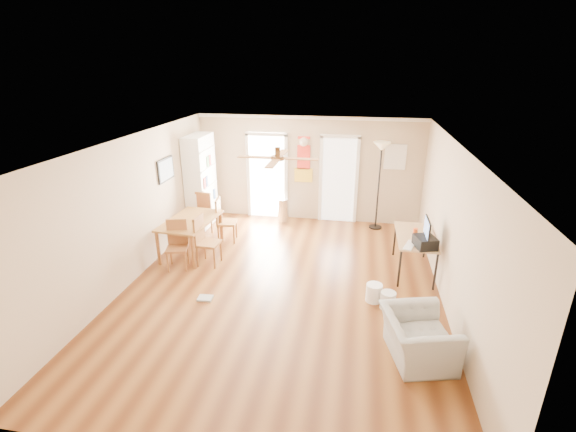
% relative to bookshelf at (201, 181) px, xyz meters
% --- Properties ---
extents(floor, '(7.00, 7.00, 0.00)m').
position_rel_bookshelf_xyz_m(floor, '(2.51, -2.67, -1.11)').
color(floor, brown).
rests_on(floor, ground).
extents(ceiling, '(5.50, 7.00, 0.00)m').
position_rel_bookshelf_xyz_m(ceiling, '(2.51, -2.67, 1.49)').
color(ceiling, silver).
rests_on(ceiling, floor).
extents(wall_back, '(5.50, 0.04, 2.60)m').
position_rel_bookshelf_xyz_m(wall_back, '(2.51, 0.83, 0.19)').
color(wall_back, beige).
rests_on(wall_back, floor).
extents(wall_front, '(5.50, 0.04, 2.60)m').
position_rel_bookshelf_xyz_m(wall_front, '(2.51, -6.17, 0.19)').
color(wall_front, beige).
rests_on(wall_front, floor).
extents(wall_left, '(0.04, 7.00, 2.60)m').
position_rel_bookshelf_xyz_m(wall_left, '(-0.24, -2.67, 0.19)').
color(wall_left, beige).
rests_on(wall_left, floor).
extents(wall_right, '(0.04, 7.00, 2.60)m').
position_rel_bookshelf_xyz_m(wall_right, '(5.26, -2.67, 0.19)').
color(wall_right, beige).
rests_on(wall_right, floor).
extents(crown_molding, '(5.50, 7.00, 0.08)m').
position_rel_bookshelf_xyz_m(crown_molding, '(2.51, -2.67, 1.45)').
color(crown_molding, white).
rests_on(crown_molding, wall_back).
extents(kitchen_doorway, '(0.90, 0.10, 2.10)m').
position_rel_bookshelf_xyz_m(kitchen_doorway, '(1.46, 0.81, -0.06)').
color(kitchen_doorway, white).
rests_on(kitchen_doorway, wall_back).
extents(bathroom_doorway, '(0.80, 0.10, 2.10)m').
position_rel_bookshelf_xyz_m(bathroom_doorway, '(3.26, 0.81, -0.06)').
color(bathroom_doorway, white).
rests_on(bathroom_doorway, wall_back).
extents(wall_decal, '(0.46, 0.03, 1.10)m').
position_rel_bookshelf_xyz_m(wall_decal, '(2.38, 0.81, 0.44)').
color(wall_decal, red).
rests_on(wall_decal, wall_back).
extents(ac_grille, '(0.50, 0.04, 0.60)m').
position_rel_bookshelf_xyz_m(ac_grille, '(4.56, 0.80, 0.59)').
color(ac_grille, white).
rests_on(ac_grille, wall_back).
extents(framed_poster, '(0.04, 0.66, 0.48)m').
position_rel_bookshelf_xyz_m(framed_poster, '(-0.22, -1.27, 0.59)').
color(framed_poster, black).
rests_on(framed_poster, wall_left).
extents(ceiling_fan, '(1.24, 1.24, 0.20)m').
position_rel_bookshelf_xyz_m(ceiling_fan, '(2.51, -2.97, 1.32)').
color(ceiling_fan, '#593819').
rests_on(ceiling_fan, ceiling).
extents(bookshelf, '(0.62, 1.06, 2.21)m').
position_rel_bookshelf_xyz_m(bookshelf, '(0.00, 0.00, 0.00)').
color(bookshelf, white).
rests_on(bookshelf, floor).
extents(dining_table, '(0.99, 1.53, 0.74)m').
position_rel_bookshelf_xyz_m(dining_table, '(0.36, -1.57, -0.74)').
color(dining_table, olive).
rests_on(dining_table, floor).
extents(dining_chair_right_a, '(0.46, 0.46, 0.98)m').
position_rel_bookshelf_xyz_m(dining_chair_right_a, '(0.91, -0.87, -0.61)').
color(dining_chair_right_a, '#A76B36').
rests_on(dining_chair_right_a, floor).
extents(dining_chair_right_b, '(0.43, 0.43, 1.00)m').
position_rel_bookshelf_xyz_m(dining_chair_right_b, '(0.91, -2.02, -0.60)').
color(dining_chair_right_b, '#986431').
rests_on(dining_chair_right_b, floor).
extents(dining_chair_near, '(0.48, 0.48, 0.95)m').
position_rel_bookshelf_xyz_m(dining_chair_near, '(0.37, -2.30, -0.63)').
color(dining_chair_near, '#986331').
rests_on(dining_chair_near, floor).
extents(dining_chair_far, '(0.46, 0.46, 0.98)m').
position_rel_bookshelf_xyz_m(dining_chair_far, '(0.26, -0.32, -0.61)').
color(dining_chair_far, '#AC6237').
rests_on(dining_chair_far, floor).
extents(trash_can, '(0.34, 0.34, 0.60)m').
position_rel_bookshelf_xyz_m(trash_can, '(1.92, 0.49, -0.80)').
color(trash_can, silver).
rests_on(trash_can, floor).
extents(torchiere_lamp, '(0.46, 0.46, 2.09)m').
position_rel_bookshelf_xyz_m(torchiere_lamp, '(4.22, 0.49, -0.06)').
color(torchiere_lamp, black).
rests_on(torchiere_lamp, floor).
extents(computer_desk, '(0.69, 1.39, 0.74)m').
position_rel_bookshelf_xyz_m(computer_desk, '(4.86, -1.62, -0.73)').
color(computer_desk, tan).
rests_on(computer_desk, floor).
extents(imac, '(0.12, 0.54, 0.50)m').
position_rel_bookshelf_xyz_m(imac, '(4.98, -2.04, -0.11)').
color(imac, black).
rests_on(imac, computer_desk).
extents(keyboard, '(0.28, 0.47, 0.02)m').
position_rel_bookshelf_xyz_m(keyboard, '(4.71, -2.09, -0.35)').
color(keyboard, white).
rests_on(keyboard, computer_desk).
extents(printer, '(0.43, 0.46, 0.20)m').
position_rel_bookshelf_xyz_m(printer, '(4.96, -2.12, -0.26)').
color(printer, black).
rests_on(printer, computer_desk).
extents(orange_bottle, '(0.10, 0.10, 0.25)m').
position_rel_bookshelf_xyz_m(orange_bottle, '(4.81, -1.88, -0.24)').
color(orange_bottle, '#EC4D15').
rests_on(orange_bottle, computer_desk).
extents(wastebasket_a, '(0.33, 0.33, 0.31)m').
position_rel_bookshelf_xyz_m(wastebasket_a, '(4.12, -2.82, -0.95)').
color(wastebasket_a, white).
rests_on(wastebasket_a, floor).
extents(wastebasket_b, '(0.32, 0.32, 0.29)m').
position_rel_bookshelf_xyz_m(wastebasket_b, '(4.34, -3.00, -0.96)').
color(wastebasket_b, silver).
rests_on(wastebasket_b, floor).
extents(floor_cloth, '(0.26, 0.21, 0.04)m').
position_rel_bookshelf_xyz_m(floor_cloth, '(1.29, -3.28, -1.09)').
color(floor_cloth, '#989793').
rests_on(floor_cloth, floor).
extents(armchair, '(1.07, 1.16, 0.64)m').
position_rel_bookshelf_xyz_m(armchair, '(4.66, -4.15, -0.79)').
color(armchair, '#9D9E99').
rests_on(armchair, floor).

